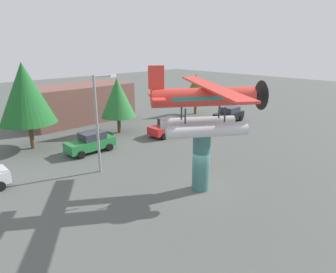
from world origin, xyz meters
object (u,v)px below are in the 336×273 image
Objects in this scene: car_mid_green at (91,142)px; tree_far_east at (196,86)px; tree_east at (25,93)px; streetlight_primary at (99,117)px; floatplane_monument at (205,105)px; tree_center_back at (118,98)px; car_far_red at (168,127)px; car_distant_black at (229,114)px; display_pedestal at (201,161)px; storefront_building at (80,103)px.

tree_far_east is at bearing -169.44° from car_mid_green.
tree_east is 21.08m from tree_far_east.
streetlight_primary is (-1.48, -4.19, 3.25)m from car_mid_green.
tree_far_east is at bearing 21.34° from streetlight_primary.
streetlight_primary is at bearing 147.86° from floatplane_monument.
floatplane_monument is 1.60× the size of tree_center_back.
car_far_red and car_distant_black have the same top height.
floatplane_monument is at bearing 29.29° from car_distant_black.
car_distant_black is 13.81m from tree_center_back.
car_far_red is at bearing 55.64° from display_pedestal.
display_pedestal is 14.85m from tree_center_back.
streetlight_primary is 0.92× the size of tree_east.
tree_center_back reaches higher than display_pedestal.
streetlight_primary is 16.53m from storefront_building.
car_far_red is at bearing 90.42° from floatplane_monument.
floatplane_monument is 2.20× the size of car_mid_green.
storefront_building is at bearing -114.50° from car_mid_green.
storefront_building is 7.90m from tree_center_back.
car_mid_green is 1.00× the size of car_far_red.
display_pedestal is 11.24m from car_mid_green.
tree_east reaches higher than car_distant_black.
display_pedestal is 0.92× the size of car_mid_green.
tree_center_back is (6.67, 7.36, -0.39)m from streetlight_primary.
display_pedestal is 0.42× the size of floatplane_monument.
tree_far_east is at bearing -30.86° from storefront_building.
floatplane_monument is 1.73× the size of tree_far_east.
car_far_red is 13.54m from tree_east.
car_mid_green is at bearing -7.10° from car_distant_black.
streetlight_primary is 0.57× the size of storefront_building.
tree_far_east reaches higher than car_far_red.
tree_far_east is at bearing -154.92° from car_far_red.
car_far_red is 10.78m from streetlight_primary.
tree_east is at bearing -25.62° from car_far_red.
tree_far_east reaches higher than display_pedestal.
display_pedestal is 7.83m from streetlight_primary.
tree_east is at bearing 101.94° from streetlight_primary.
car_mid_green is 0.34× the size of storefront_building.
streetlight_primary is 1.22× the size of tree_center_back.
tree_far_east is (16.21, 14.40, 1.79)m from display_pedestal.
floatplane_monument reaches higher than tree_far_east.
display_pedestal is 0.72× the size of tree_far_east.
tree_east is at bearing 171.11° from tree_center_back.
display_pedestal is 0.67× the size of tree_center_back.
display_pedestal is at bearing -72.92° from tree_east.
streetlight_primary is 9.94m from tree_center_back.
floatplane_monument reaches higher than display_pedestal.
tree_east is (-3.31, 4.50, 4.10)m from car_mid_green.
car_far_red is at bearing -154.92° from tree_far_east.
car_distant_black is at bearing -23.37° from tree_center_back.
streetlight_primary is 1.32× the size of tree_far_east.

